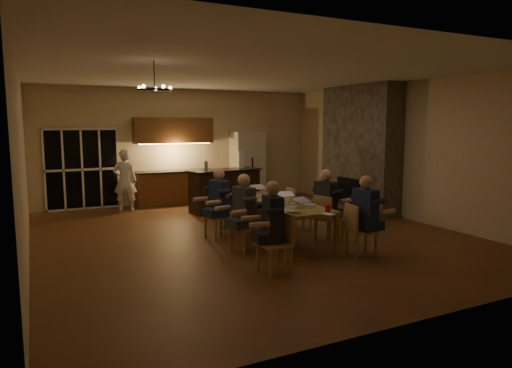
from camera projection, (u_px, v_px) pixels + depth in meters
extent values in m
plane|color=brown|center=(250.00, 235.00, 9.20)|extent=(9.00, 9.00, 0.00)
cube|color=beige|center=(182.00, 146.00, 13.01)|extent=(8.00, 0.04, 3.20)
cube|color=beige|center=(21.00, 164.00, 7.22)|extent=(0.04, 9.00, 3.20)
cube|color=beige|center=(403.00, 151.00, 10.75)|extent=(0.04, 9.00, 3.20)
cube|color=white|center=(250.00, 72.00, 8.78)|extent=(8.00, 9.00, 0.04)
cube|color=black|center=(82.00, 170.00, 11.85)|extent=(1.86, 0.08, 2.10)
cube|color=#675F51|center=(360.00, 149.00, 11.68)|extent=(0.58, 2.50, 3.20)
cube|color=beige|center=(247.00, 165.00, 13.59)|extent=(0.90, 0.68, 2.00)
cube|color=#A38341|center=(274.00, 221.00, 8.75)|extent=(1.10, 2.76, 0.75)
cube|color=black|center=(225.00, 190.00, 11.68)|extent=(1.98, 0.98, 1.08)
imported|color=white|center=(125.00, 181.00, 11.60)|extent=(0.66, 0.52, 1.60)
torus|color=black|center=(155.00, 90.00, 7.07)|extent=(0.53, 0.53, 0.03)
cylinder|color=silver|center=(287.00, 203.00, 8.24)|extent=(0.09, 0.09, 0.10)
cylinder|color=silver|center=(268.00, 195.00, 9.23)|extent=(0.09, 0.09, 0.10)
cylinder|color=silver|center=(239.00, 195.00, 9.20)|extent=(0.08, 0.08, 0.10)
cylinder|color=#AF0B0D|center=(328.00, 209.00, 7.69)|extent=(0.09, 0.09, 0.12)
cylinder|color=#AF0B0D|center=(243.00, 197.00, 8.88)|extent=(0.09, 0.09, 0.12)
cylinder|color=#AF0B0D|center=(250.00, 189.00, 10.06)|extent=(0.10, 0.10, 0.12)
cylinder|color=#B2B2B7|center=(297.00, 205.00, 8.01)|extent=(0.06, 0.06, 0.12)
cylinder|color=#3F0F0C|center=(239.00, 190.00, 9.82)|extent=(0.06, 0.06, 0.12)
cylinder|color=silver|center=(309.00, 205.00, 8.34)|extent=(0.26, 0.26, 0.02)
cylinder|color=silver|center=(284.00, 211.00, 7.78)|extent=(0.23, 0.23, 0.02)
cylinder|color=silver|center=(275.00, 194.00, 9.58)|extent=(0.25, 0.25, 0.02)
cube|color=white|center=(328.00, 214.00, 7.49)|extent=(0.20, 0.24, 0.01)
cylinder|color=#99999E|center=(206.00, 166.00, 11.24)|extent=(0.09, 0.09, 0.24)
cube|color=silver|center=(240.00, 160.00, 11.91)|extent=(0.14, 0.14, 0.43)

